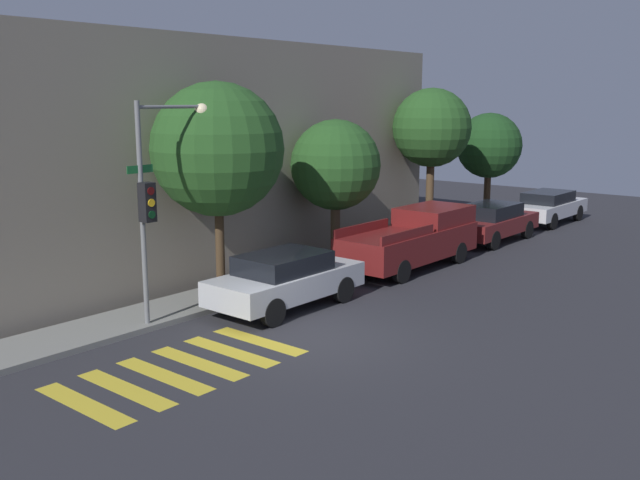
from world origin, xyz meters
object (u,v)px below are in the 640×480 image
tree_far_end (432,128)px  traffic_light_pole (159,181)px  pickup_truck (414,238)px  tree_midblock (336,165)px  sedan_far_end (548,206)px  tree_near_corner (217,150)px  sedan_near_corner (286,279)px  tree_behind_truck (489,146)px  sedan_middle (492,221)px

tree_far_end → traffic_light_pole: bearing=-176.7°
pickup_truck → tree_midblock: tree_midblock is taller
sedan_far_end → pickup_truck: bearing=180.0°
tree_midblock → tree_near_corner: bearing=180.0°
traffic_light_pole → sedan_near_corner: traffic_light_pole is taller
traffic_light_pole → sedan_far_end: size_ratio=1.14×
tree_far_end → sedan_near_corner: bearing=-168.9°
sedan_far_end → tree_behind_truck: bearing=131.7°
sedan_middle → sedan_far_end: sedan_middle is taller
sedan_near_corner → tree_midblock: 5.62m
pickup_truck → sedan_middle: (5.49, -0.00, -0.16)m
sedan_far_end → tree_near_corner: tree_near_corner is taller
tree_near_corner → tree_far_end: tree_near_corner is taller
pickup_truck → tree_near_corner: bearing=162.5°
traffic_light_pole → tree_behind_truck: size_ratio=1.11×
traffic_light_pole → tree_midblock: size_ratio=1.12×
traffic_light_pole → tree_midblock: traffic_light_pole is taller
sedan_middle → tree_behind_truck: bearing=29.8°
traffic_light_pole → tree_midblock: bearing=5.9°
sedan_near_corner → pickup_truck: size_ratio=0.79×
pickup_truck → tree_near_corner: size_ratio=0.95×
pickup_truck → sedan_far_end: size_ratio=1.18×
sedan_near_corner → sedan_far_end: (17.00, 0.00, -0.03)m
sedan_near_corner → tree_near_corner: tree_near_corner is taller
tree_midblock → tree_behind_truck: size_ratio=0.99×
tree_near_corner → tree_behind_truck: (15.56, -0.00, -0.66)m
sedan_middle → sedan_far_end: bearing=0.0°
pickup_truck → tree_midblock: bearing=126.1°
tree_midblock → tree_behind_truck: bearing=0.0°
tree_midblock → tree_far_end: size_ratio=0.82×
sedan_near_corner → tree_far_end: 11.15m
sedan_near_corner → tree_far_end: size_ratio=0.76×
tree_behind_truck → sedan_middle: bearing=-150.2°
tree_near_corner → tree_behind_truck: 15.57m
sedan_near_corner → tree_midblock: bearing=24.0°
sedan_far_end → tree_midblock: (-12.39, 2.05, 2.52)m
traffic_light_pole → sedan_middle: bearing=-5.0°
sedan_far_end → tree_behind_truck: tree_behind_truck is taller
traffic_light_pole → sedan_middle: size_ratio=1.16×
sedan_near_corner → sedan_far_end: bearing=0.0°
sedan_near_corner → tree_midblock: tree_midblock is taller
tree_near_corner → tree_behind_truck: size_ratio=1.22×
tree_far_end → tree_behind_truck: 4.85m
traffic_light_pole → sedan_near_corner: size_ratio=1.21×
pickup_truck → tree_far_end: bearing=25.5°
sedan_middle → tree_near_corner: size_ratio=0.79×
sedan_middle → sedan_far_end: (5.40, 0.00, -0.02)m
sedan_far_end → tree_far_end: 7.75m
pickup_truck → sedan_far_end: (10.90, -0.00, -0.19)m
sedan_middle → tree_midblock: 7.70m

